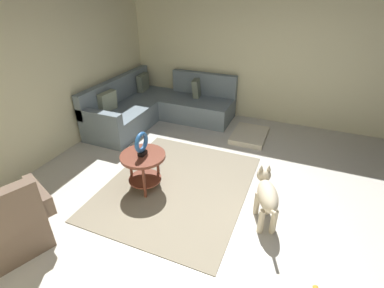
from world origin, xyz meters
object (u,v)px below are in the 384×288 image
at_px(sectional_couch, 157,107).
at_px(dog_bed_mat, 249,135).
at_px(side_table, 143,162).
at_px(torus_sculpture, 142,143).
at_px(dog, 267,195).
at_px(armchair, 10,226).

distance_m(sectional_couch, dog_bed_mat, 1.95).
height_order(side_table, torus_sculpture, torus_sculpture).
relative_size(side_table, dog, 0.74).
bearing_deg(torus_sculpture, dog, -89.74).
xyz_separation_m(armchair, torus_sculpture, (1.44, -0.73, 0.39)).
distance_m(sectional_couch, dog, 3.26).
bearing_deg(armchair, dog, -36.57).
relative_size(dog_bed_mat, dog, 0.98).
xyz_separation_m(sectional_couch, dog, (-2.03, -2.55, 0.09)).
xyz_separation_m(sectional_couch, side_table, (-2.04, -0.92, 0.12)).
xyz_separation_m(sectional_couch, armchair, (-3.47, -0.19, 0.03)).
height_order(dog_bed_mat, dog, dog).
bearing_deg(armchair, dog_bed_mat, -4.80).
distance_m(sectional_couch, side_table, 2.24).
bearing_deg(dog, side_table, 160.47).
xyz_separation_m(torus_sculpture, dog, (0.01, -1.63, -0.33)).
xyz_separation_m(sectional_couch, dog_bed_mat, (-0.01, -1.93, -0.25)).
relative_size(sectional_couch, dog, 2.76).
height_order(torus_sculpture, dog, torus_sculpture).
bearing_deg(sectional_couch, side_table, -155.75).
bearing_deg(dog, dog_bed_mat, 87.14).
bearing_deg(sectional_couch, armchair, -176.91).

